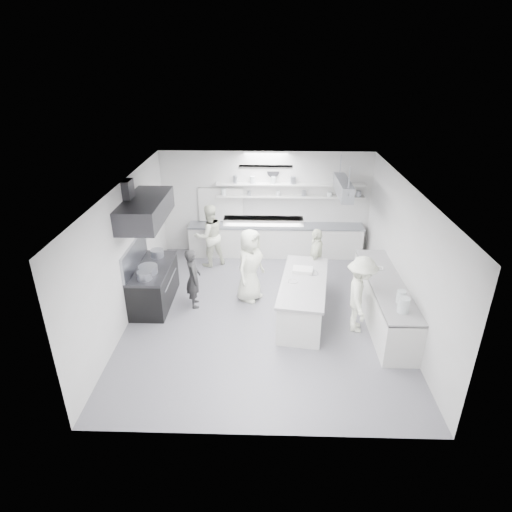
{
  "coord_description": "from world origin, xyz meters",
  "views": [
    {
      "loc": [
        0.08,
        -8.38,
        5.4
      ],
      "look_at": [
        -0.19,
        0.6,
        1.17
      ],
      "focal_mm": 30.07,
      "sensor_mm": 36.0,
      "label": 1
    }
  ],
  "objects_px": {
    "prep_island": "(303,300)",
    "cook_stove": "(193,278)",
    "back_counter": "(275,240)",
    "right_counter": "(384,302)",
    "cook_back": "(209,236)",
    "stove": "(154,286)"
  },
  "relations": [
    {
      "from": "cook_stove",
      "to": "cook_back",
      "type": "bearing_deg",
      "value": -17.19
    },
    {
      "from": "right_counter",
      "to": "back_counter",
      "type": "bearing_deg",
      "value": 124.65
    },
    {
      "from": "back_counter",
      "to": "right_counter",
      "type": "distance_m",
      "value": 4.13
    },
    {
      "from": "stove",
      "to": "cook_stove",
      "type": "height_order",
      "value": "cook_stove"
    },
    {
      "from": "back_counter",
      "to": "prep_island",
      "type": "xyz_separation_m",
      "value": [
        0.58,
        -3.3,
        -0.02
      ]
    },
    {
      "from": "back_counter",
      "to": "cook_back",
      "type": "xyz_separation_m",
      "value": [
        -1.84,
        -0.71,
        0.42
      ]
    },
    {
      "from": "cook_stove",
      "to": "prep_island",
      "type": "bearing_deg",
      "value": -113.88
    },
    {
      "from": "stove",
      "to": "cook_back",
      "type": "relative_size",
      "value": 1.02
    },
    {
      "from": "cook_back",
      "to": "right_counter",
      "type": "bearing_deg",
      "value": 116.66
    },
    {
      "from": "cook_stove",
      "to": "stove",
      "type": "bearing_deg",
      "value": 70.23
    },
    {
      "from": "cook_stove",
      "to": "cook_back",
      "type": "xyz_separation_m",
      "value": [
        0.1,
        2.18,
        0.16
      ]
    },
    {
      "from": "stove",
      "to": "prep_island",
      "type": "xyz_separation_m",
      "value": [
        3.48,
        -0.5,
        -0.01
      ]
    },
    {
      "from": "prep_island",
      "to": "cook_stove",
      "type": "xyz_separation_m",
      "value": [
        -2.51,
        0.41,
        0.28
      ]
    },
    {
      "from": "back_counter",
      "to": "prep_island",
      "type": "distance_m",
      "value": 3.35
    },
    {
      "from": "right_counter",
      "to": "cook_back",
      "type": "xyz_separation_m",
      "value": [
        -4.19,
        2.69,
        0.41
      ]
    },
    {
      "from": "back_counter",
      "to": "cook_back",
      "type": "bearing_deg",
      "value": -158.93
    },
    {
      "from": "right_counter",
      "to": "prep_island",
      "type": "relative_size",
      "value": 1.39
    },
    {
      "from": "right_counter",
      "to": "cook_back",
      "type": "distance_m",
      "value": 4.99
    },
    {
      "from": "right_counter",
      "to": "prep_island",
      "type": "height_order",
      "value": "right_counter"
    },
    {
      "from": "back_counter",
      "to": "cook_stove",
      "type": "bearing_deg",
      "value": -123.84
    },
    {
      "from": "prep_island",
      "to": "cook_stove",
      "type": "bearing_deg",
      "value": 179.14
    },
    {
      "from": "stove",
      "to": "prep_island",
      "type": "height_order",
      "value": "stove"
    }
  ]
}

